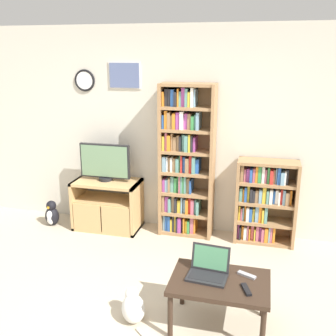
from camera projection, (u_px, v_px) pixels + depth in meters
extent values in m
cube|color=beige|center=(175.00, 131.00, 5.01)|extent=(6.66, 0.06, 2.60)
torus|color=black|center=(85.00, 80.00, 5.07)|extent=(0.28, 0.03, 0.28)
cylinder|color=white|center=(85.00, 80.00, 5.07)|extent=(0.23, 0.02, 0.23)
cube|color=silver|center=(125.00, 75.00, 4.93)|extent=(0.43, 0.01, 0.33)
cube|color=slate|center=(124.00, 75.00, 4.92)|extent=(0.39, 0.02, 0.30)
cube|color=tan|center=(79.00, 202.00, 5.31)|extent=(0.04, 0.48, 0.66)
cube|color=tan|center=(137.00, 207.00, 5.12)|extent=(0.04, 0.48, 0.66)
cube|color=tan|center=(107.00, 182.00, 5.12)|extent=(0.86, 0.48, 0.04)
cube|color=tan|center=(109.00, 226.00, 5.30)|extent=(0.86, 0.48, 0.04)
cube|color=tan|center=(107.00, 200.00, 5.19)|extent=(0.79, 0.44, 0.04)
cube|color=tan|center=(87.00, 217.00, 5.08)|extent=(0.38, 0.02, 0.36)
cube|color=tan|center=(116.00, 221.00, 4.99)|extent=(0.38, 0.02, 0.36)
cylinder|color=black|center=(106.00, 179.00, 5.14)|extent=(0.18, 0.18, 0.04)
cube|color=black|center=(105.00, 161.00, 5.07)|extent=(0.67, 0.05, 0.45)
cube|color=slate|center=(104.00, 161.00, 5.05)|extent=(0.63, 0.01, 0.41)
cube|color=#9E754C|center=(162.00, 160.00, 4.94)|extent=(0.04, 0.31, 1.92)
cube|color=#9E754C|center=(212.00, 164.00, 4.79)|extent=(0.04, 0.31, 1.92)
cube|color=#9E754C|center=(189.00, 159.00, 5.00)|extent=(0.67, 0.02, 1.92)
cube|color=#9E754C|center=(186.00, 231.00, 5.13)|extent=(0.60, 0.28, 0.04)
cube|color=#9E754C|center=(186.00, 212.00, 5.06)|extent=(0.60, 0.28, 0.04)
cube|color=#9E754C|center=(187.00, 193.00, 4.98)|extent=(0.60, 0.28, 0.04)
cube|color=#9E754C|center=(187.00, 172.00, 4.90)|extent=(0.60, 0.28, 0.04)
cube|color=#9E754C|center=(187.00, 151.00, 4.83)|extent=(0.60, 0.28, 0.04)
cube|color=#9E754C|center=(187.00, 130.00, 4.75)|extent=(0.60, 0.28, 0.04)
cube|color=#9E754C|center=(188.00, 108.00, 4.67)|extent=(0.60, 0.28, 0.04)
cube|color=#9E754C|center=(188.00, 85.00, 4.60)|extent=(0.60, 0.28, 0.04)
cube|color=#759EB7|center=(166.00, 220.00, 5.18)|extent=(0.03, 0.21, 0.21)
cube|color=#2856A8|center=(168.00, 221.00, 5.17)|extent=(0.03, 0.21, 0.20)
cube|color=#2856A8|center=(171.00, 221.00, 5.16)|extent=(0.03, 0.23, 0.20)
cube|color=gold|center=(173.00, 222.00, 5.16)|extent=(0.02, 0.23, 0.17)
cube|color=#232328|center=(175.00, 221.00, 5.15)|extent=(0.02, 0.23, 0.22)
cube|color=gold|center=(177.00, 221.00, 5.14)|extent=(0.02, 0.22, 0.22)
cube|color=#232328|center=(178.00, 222.00, 5.13)|extent=(0.02, 0.24, 0.20)
cube|color=#9E4293|center=(181.00, 222.00, 5.12)|extent=(0.04, 0.25, 0.20)
cube|color=#232328|center=(184.00, 223.00, 5.12)|extent=(0.02, 0.22, 0.18)
cube|color=orange|center=(185.00, 222.00, 5.11)|extent=(0.02, 0.25, 0.21)
cube|color=gold|center=(188.00, 224.00, 5.12)|extent=(0.03, 0.22, 0.16)
cube|color=#388947|center=(190.00, 224.00, 5.10)|extent=(0.03, 0.25, 0.17)
cube|color=#B75B70|center=(193.00, 223.00, 5.09)|extent=(0.04, 0.22, 0.22)
cube|color=orange|center=(196.00, 223.00, 5.09)|extent=(0.02, 0.21, 0.20)
cube|color=#93704C|center=(165.00, 201.00, 5.09)|extent=(0.03, 0.26, 0.22)
cube|color=#9E4293|center=(168.00, 202.00, 5.09)|extent=(0.04, 0.22, 0.20)
cube|color=#5B9389|center=(172.00, 203.00, 5.08)|extent=(0.03, 0.25, 0.18)
cube|color=#93704C|center=(174.00, 202.00, 5.08)|extent=(0.04, 0.21, 0.21)
cube|color=#232328|center=(177.00, 203.00, 5.06)|extent=(0.03, 0.24, 0.20)
cube|color=gold|center=(181.00, 204.00, 5.06)|extent=(0.04, 0.22, 0.17)
cube|color=#759EB7|center=(183.00, 203.00, 5.04)|extent=(0.02, 0.23, 0.21)
cube|color=#759EB7|center=(186.00, 204.00, 5.05)|extent=(0.04, 0.20, 0.18)
cube|color=orange|center=(188.00, 204.00, 5.03)|extent=(0.03, 0.25, 0.19)
cube|color=red|center=(191.00, 203.00, 5.03)|extent=(0.03, 0.21, 0.21)
cube|color=#B75B70|center=(194.00, 204.00, 5.01)|extent=(0.04, 0.24, 0.19)
cube|color=#5B9389|center=(197.00, 205.00, 5.01)|extent=(0.02, 0.21, 0.19)
cube|color=#5B9389|center=(199.00, 206.00, 5.00)|extent=(0.03, 0.26, 0.17)
cube|color=#9E4293|center=(166.00, 183.00, 5.03)|extent=(0.03, 0.23, 0.16)
cube|color=#759EB7|center=(168.00, 183.00, 5.02)|extent=(0.04, 0.23, 0.16)
cube|color=#93704C|center=(171.00, 183.00, 5.01)|extent=(0.02, 0.24, 0.18)
cube|color=#5B9389|center=(174.00, 182.00, 5.00)|extent=(0.04, 0.21, 0.20)
cube|color=#388947|center=(177.00, 183.00, 4.99)|extent=(0.04, 0.21, 0.19)
cube|color=#388947|center=(180.00, 182.00, 4.99)|extent=(0.02, 0.20, 0.22)
cube|color=#B75B70|center=(181.00, 182.00, 4.97)|extent=(0.02, 0.24, 0.22)
cube|color=#5B9389|center=(183.00, 182.00, 4.97)|extent=(0.02, 0.23, 0.22)
cube|color=#388947|center=(185.00, 183.00, 4.97)|extent=(0.02, 0.23, 0.21)
cube|color=#5B9389|center=(186.00, 183.00, 4.96)|extent=(0.02, 0.23, 0.22)
cube|color=#93704C|center=(189.00, 184.00, 4.96)|extent=(0.04, 0.20, 0.19)
cube|color=#2856A8|center=(192.00, 185.00, 4.95)|extent=(0.02, 0.23, 0.17)
cube|color=#759EB7|center=(166.00, 162.00, 4.94)|extent=(0.04, 0.24, 0.19)
cube|color=white|center=(169.00, 162.00, 4.94)|extent=(0.02, 0.22, 0.18)
cube|color=#93704C|center=(171.00, 163.00, 4.94)|extent=(0.03, 0.21, 0.17)
cube|color=white|center=(173.00, 163.00, 4.93)|extent=(0.03, 0.23, 0.18)
cube|color=#93704C|center=(176.00, 163.00, 4.92)|extent=(0.03, 0.22, 0.17)
cube|color=#5B9389|center=(179.00, 164.00, 4.91)|extent=(0.04, 0.24, 0.17)
cube|color=#388947|center=(181.00, 162.00, 4.90)|extent=(0.02, 0.20, 0.21)
cube|color=red|center=(183.00, 162.00, 4.89)|extent=(0.02, 0.23, 0.22)
cube|color=#2856A8|center=(186.00, 163.00, 4.89)|extent=(0.03, 0.21, 0.19)
cube|color=#93704C|center=(189.00, 164.00, 4.87)|extent=(0.04, 0.25, 0.19)
cube|color=red|center=(192.00, 163.00, 4.87)|extent=(0.03, 0.22, 0.22)
cube|color=#5B9389|center=(195.00, 163.00, 4.85)|extent=(0.04, 0.25, 0.21)
cube|color=#2856A8|center=(198.00, 165.00, 4.86)|extent=(0.04, 0.21, 0.18)
cube|color=gold|center=(165.00, 142.00, 4.87)|extent=(0.03, 0.24, 0.18)
cube|color=#B75B70|center=(168.00, 140.00, 4.86)|extent=(0.03, 0.24, 0.22)
cube|color=orange|center=(171.00, 142.00, 4.85)|extent=(0.04, 0.26, 0.19)
cube|color=#93704C|center=(174.00, 141.00, 4.85)|extent=(0.02, 0.22, 0.21)
cube|color=#93704C|center=(176.00, 142.00, 4.85)|extent=(0.04, 0.21, 0.17)
cube|color=#93704C|center=(179.00, 142.00, 4.84)|extent=(0.03, 0.20, 0.19)
cube|color=#232328|center=(182.00, 142.00, 4.82)|extent=(0.03, 0.23, 0.18)
cube|color=#5B9389|center=(185.00, 142.00, 4.82)|extent=(0.03, 0.20, 0.20)
cube|color=#5B9389|center=(188.00, 142.00, 4.80)|extent=(0.04, 0.25, 0.20)
cube|color=gold|center=(191.00, 142.00, 4.79)|extent=(0.02, 0.25, 0.21)
cube|color=#232328|center=(193.00, 142.00, 4.79)|extent=(0.02, 0.23, 0.20)
cube|color=#9E4293|center=(195.00, 143.00, 4.79)|extent=(0.03, 0.21, 0.18)
cube|color=#2856A8|center=(165.00, 121.00, 4.80)|extent=(0.02, 0.25, 0.16)
cube|color=orange|center=(168.00, 119.00, 4.78)|extent=(0.03, 0.24, 0.22)
cube|color=#93704C|center=(171.00, 120.00, 4.77)|extent=(0.04, 0.25, 0.20)
cube|color=#93704C|center=(173.00, 121.00, 4.78)|extent=(0.02, 0.23, 0.17)
cube|color=orange|center=(176.00, 120.00, 4.76)|extent=(0.04, 0.24, 0.19)
cube|color=#9E4293|center=(179.00, 120.00, 4.75)|extent=(0.04, 0.24, 0.20)
cube|color=white|center=(183.00, 119.00, 4.73)|extent=(0.04, 0.25, 0.22)
cube|color=#9E4293|center=(187.00, 121.00, 4.74)|extent=(0.04, 0.20, 0.19)
cube|color=#93704C|center=(191.00, 121.00, 4.73)|extent=(0.04, 0.21, 0.19)
cube|color=#388947|center=(194.00, 122.00, 4.72)|extent=(0.04, 0.23, 0.16)
cube|color=#5B9389|center=(196.00, 121.00, 4.71)|extent=(0.02, 0.21, 0.18)
cube|color=#759EB7|center=(199.00, 120.00, 4.69)|extent=(0.03, 0.24, 0.21)
cube|color=orange|center=(165.00, 98.00, 4.72)|extent=(0.02, 0.24, 0.17)
cube|color=#232328|center=(168.00, 97.00, 4.72)|extent=(0.04, 0.20, 0.20)
cube|color=#232328|center=(171.00, 97.00, 4.71)|extent=(0.03, 0.21, 0.20)
cube|color=#2856A8|center=(174.00, 97.00, 4.69)|extent=(0.04, 0.23, 0.20)
cube|color=#232328|center=(177.00, 98.00, 4.68)|extent=(0.03, 0.24, 0.17)
cube|color=orange|center=(180.00, 97.00, 4.68)|extent=(0.02, 0.23, 0.21)
cube|color=#5B9389|center=(182.00, 98.00, 4.68)|extent=(0.03, 0.21, 0.18)
cube|color=#9E4293|center=(185.00, 96.00, 4.67)|extent=(0.04, 0.20, 0.22)
cube|color=#5B9389|center=(188.00, 97.00, 4.65)|extent=(0.03, 0.23, 0.21)
cube|color=gold|center=(191.00, 99.00, 4.65)|extent=(0.03, 0.24, 0.17)
cube|color=white|center=(193.00, 97.00, 4.63)|extent=(0.03, 0.25, 0.22)
cube|color=#759EB7|center=(196.00, 98.00, 4.64)|extent=(0.02, 0.21, 0.20)
cube|color=#9E754C|center=(238.00, 200.00, 4.84)|extent=(0.04, 0.32, 1.04)
cube|color=#9E754C|center=(295.00, 205.00, 4.68)|extent=(0.04, 0.32, 1.04)
cube|color=#9E754C|center=(266.00, 198.00, 4.90)|extent=(0.72, 0.02, 1.04)
cube|color=#9E754C|center=(263.00, 240.00, 4.90)|extent=(0.65, 0.28, 0.04)
cube|color=#9E754C|center=(265.00, 221.00, 4.83)|extent=(0.65, 0.28, 0.04)
cube|color=#9E754C|center=(266.00, 202.00, 4.76)|extent=(0.65, 0.28, 0.04)
cube|color=#9E754C|center=(267.00, 183.00, 4.69)|extent=(0.65, 0.28, 0.04)
cube|color=#9E754C|center=(269.00, 163.00, 4.62)|extent=(0.65, 0.28, 0.04)
cube|color=#9E4293|center=(239.00, 228.00, 4.96)|extent=(0.02, 0.21, 0.19)
cube|color=#232328|center=(241.00, 230.00, 4.95)|extent=(0.02, 0.26, 0.16)
cube|color=orange|center=(243.00, 230.00, 4.95)|extent=(0.03, 0.22, 0.17)
cube|color=white|center=(246.00, 230.00, 4.94)|extent=(0.04, 0.24, 0.16)
cube|color=#B75B70|center=(248.00, 229.00, 4.92)|extent=(0.02, 0.24, 0.20)
cube|color=orange|center=(250.00, 231.00, 4.92)|extent=(0.02, 0.25, 0.15)
cube|color=#B75B70|center=(253.00, 230.00, 4.92)|extent=(0.04, 0.20, 0.19)
cube|color=gold|center=(255.00, 232.00, 4.91)|extent=(0.02, 0.24, 0.15)
cube|color=#B75B70|center=(258.00, 230.00, 4.90)|extent=(0.03, 0.23, 0.20)
cube|color=#9E4293|center=(260.00, 231.00, 4.90)|extent=(0.02, 0.21, 0.18)
cube|color=#B75B70|center=(263.00, 232.00, 4.88)|extent=(0.04, 0.25, 0.17)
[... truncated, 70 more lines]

